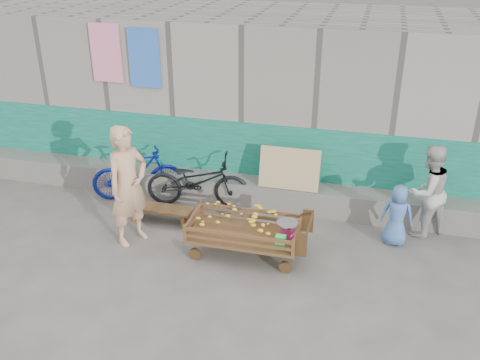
% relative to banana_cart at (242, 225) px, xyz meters
% --- Properties ---
extents(ground, '(80.00, 80.00, 0.00)m').
position_rel_banana_cart_xyz_m(ground, '(0.12, -0.75, -0.51)').
color(ground, '#54504C').
rests_on(ground, ground).
extents(building_wall, '(12.00, 3.50, 3.00)m').
position_rel_banana_cart_xyz_m(building_wall, '(0.12, 3.30, 0.96)').
color(building_wall, gray).
rests_on(building_wall, ground).
extents(banana_cart, '(1.76, 0.80, 0.75)m').
position_rel_banana_cart_xyz_m(banana_cart, '(0.00, 0.00, 0.00)').
color(banana_cart, '#512C17').
rests_on(banana_cart, ground).
extents(bench, '(1.06, 0.32, 0.27)m').
position_rel_banana_cart_xyz_m(bench, '(-1.53, 0.61, -0.31)').
color(bench, '#512C17').
rests_on(bench, ground).
extents(vendor_man, '(0.71, 0.81, 1.87)m').
position_rel_banana_cart_xyz_m(vendor_man, '(-1.74, -0.03, 0.43)').
color(vendor_man, tan).
rests_on(vendor_man, ground).
extents(woman, '(0.93, 0.90, 1.50)m').
position_rel_banana_cart_xyz_m(woman, '(2.60, 1.29, 0.24)').
color(woman, beige).
rests_on(woman, ground).
extents(child, '(0.51, 0.36, 0.98)m').
position_rel_banana_cart_xyz_m(child, '(2.17, 0.89, -0.02)').
color(child, '#4571B8').
rests_on(child, ground).
extents(bicycle_dark, '(1.85, 0.90, 0.93)m').
position_rel_banana_cart_xyz_m(bicycle_dark, '(-1.12, 1.30, -0.04)').
color(bicycle_dark, black).
rests_on(bicycle_dark, ground).
extents(bicycle_blue, '(1.65, 1.04, 0.96)m').
position_rel_banana_cart_xyz_m(bicycle_blue, '(-2.23, 1.30, -0.03)').
color(bicycle_blue, navy).
rests_on(bicycle_blue, ground).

